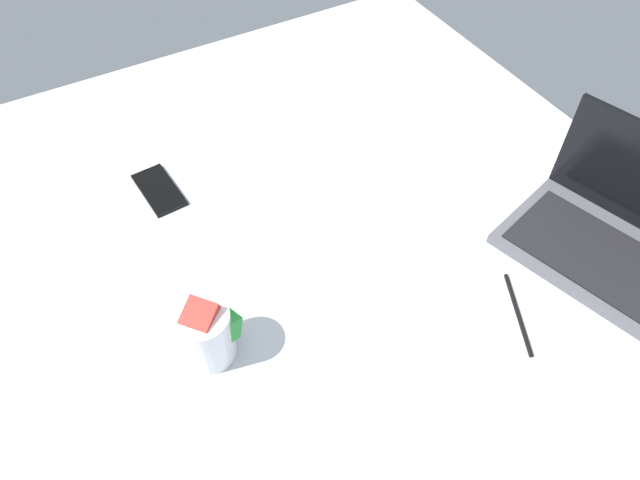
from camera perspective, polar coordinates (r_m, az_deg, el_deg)
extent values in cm
cube|color=#B7BCC6|center=(115.21, 3.61, -7.90)|extent=(180.00, 140.00, 18.00)
cube|color=#4C4C51|center=(123.67, 24.93, -1.10)|extent=(38.02, 31.13, 2.00)
cube|color=black|center=(121.78, 24.79, -1.13)|extent=(32.54, 24.26, 0.40)
cylinder|color=silver|center=(98.42, -10.92, -8.91)|extent=(9.00, 9.00, 11.00)
cube|color=yellow|center=(100.98, -10.72, -8.21)|extent=(6.93, 6.88, 4.00)
cube|color=#268C33|center=(96.62, -9.83, -8.17)|extent=(7.33, 7.92, 6.13)
cube|color=red|center=(94.01, -11.48, -7.13)|extent=(7.33, 7.29, 4.45)
cube|color=black|center=(128.61, -15.24, 4.68)|extent=(14.47, 7.84, 0.80)
cube|color=black|center=(110.61, 18.51, -6.73)|extent=(15.49, 8.10, 0.60)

